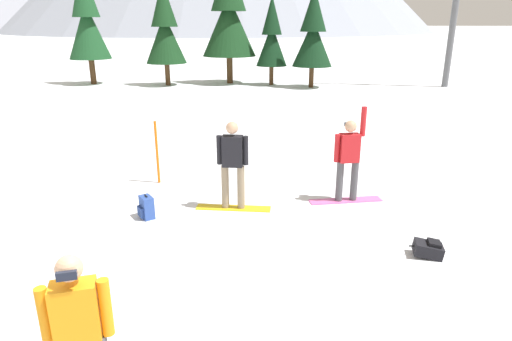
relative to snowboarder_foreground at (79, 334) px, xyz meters
The scene contains 12 objects.
ground_plane 1.47m from the snowboarder_foreground, 109.86° to the left, with size 800.00×800.00×0.00m, color white.
snowboarder_foreground is the anchor object (origin of this frame).
snowboarder_midground 5.10m from the snowboarder_foreground, 80.17° to the left, with size 1.53×0.33×1.81m.
snowboarder_background 6.44m from the snowboarder_foreground, 59.96° to the left, with size 1.58×0.59×2.02m.
backpack_black 5.42m from the snowboarder_foreground, 37.66° to the left, with size 0.55×0.38×0.29m.
backpack_blue 4.60m from the snowboarder_foreground, 99.72° to the left, with size 0.37×0.38×0.47m.
trail_marker_pole 6.55m from the snowboarder_foreground, 99.36° to the left, with size 0.06×0.06×1.49m, color orange.
pine_tree_leaning 25.55m from the snowboarder_foreground, 112.53° to the left, with size 2.44×2.44×6.82m.
pine_tree_short 23.85m from the snowboarder_foreground, 87.27° to the left, with size 1.82×1.82×5.11m.
pine_tree_twin 24.64m from the snowboarder_foreground, 93.41° to the left, with size 3.23×3.23×7.42m.
pine_tree_broad 23.85m from the snowboarder_foreground, 102.29° to the left, with size 2.36×2.36×5.89m.
pine_tree_tall 23.15m from the snowboarder_foreground, 81.34° to the left, with size 2.26×2.26×5.45m.
Camera 1 is at (2.23, -4.36, 3.64)m, focal length 31.04 mm.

